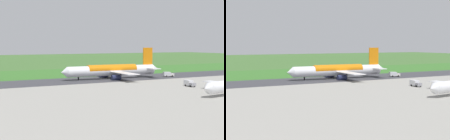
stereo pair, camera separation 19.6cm
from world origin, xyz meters
TOP-DOWN VIEW (x-y plane):
  - ground_plane at (0.00, 0.00)m, footprint 800.00×800.00m
  - runway_asphalt at (0.00, 0.00)m, footprint 600.00×28.98m
  - apron_concrete at (0.00, 68.27)m, footprint 440.00×110.00m
  - grass_verge_foreground at (0.00, -37.98)m, footprint 600.00×80.00m
  - airliner_main at (-3.36, 0.02)m, footprint 54.14×44.30m
  - service_truck_baggage at (-15.49, 44.55)m, footprint 2.77×5.98m
  - service_truck_fuel at (-34.61, 5.46)m, footprint 6.18×3.65m
  - no_stopping_sign at (-14.58, -34.95)m, footprint 0.60×0.10m
  - traffic_cone_orange at (-10.88, -40.74)m, footprint 0.40×0.40m

SIDE VIEW (x-z plane):
  - ground_plane at x=0.00m, z-range 0.00..0.00m
  - grass_verge_foreground at x=0.00m, z-range 0.00..0.04m
  - apron_concrete at x=0.00m, z-range 0.00..0.05m
  - runway_asphalt at x=0.00m, z-range 0.00..0.06m
  - traffic_cone_orange at x=-10.88m, z-range 0.00..0.55m
  - service_truck_baggage at x=-15.49m, z-range 0.08..2.73m
  - service_truck_fuel at x=-34.61m, z-range 0.08..2.73m
  - no_stopping_sign at x=-14.58m, z-range 0.26..3.15m
  - airliner_main at x=-3.36m, z-range -3.59..12.29m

